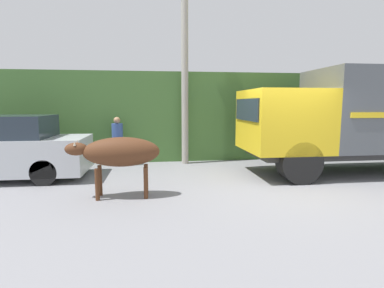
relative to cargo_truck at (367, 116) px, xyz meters
name	(u,v)px	position (x,y,z in m)	size (l,w,h in m)	color
ground_plane	(287,186)	(-2.91, -1.11, -1.69)	(60.00, 60.00, 0.00)	gray
hillside_embankment	(226,114)	(-2.91, 5.31, -0.12)	(32.00, 5.66, 3.15)	#426B33
building_backdrop	(82,116)	(-8.93, 4.03, -0.11)	(5.32, 2.70, 3.15)	#99ADB7
cargo_truck	(367,116)	(0.00, 0.00, 0.00)	(6.92, 2.29, 3.02)	#2D2D2D
brown_cow	(119,153)	(-6.94, -1.47, -0.70)	(2.00, 0.64, 1.33)	#512D19
pedestrian_on_hill	(118,139)	(-7.38, 2.06, -0.82)	(0.47, 0.47, 1.61)	#38332D
utility_pole	(185,58)	(-5.13, 2.11, 1.87)	(0.90, 0.23, 6.90)	#9E998E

